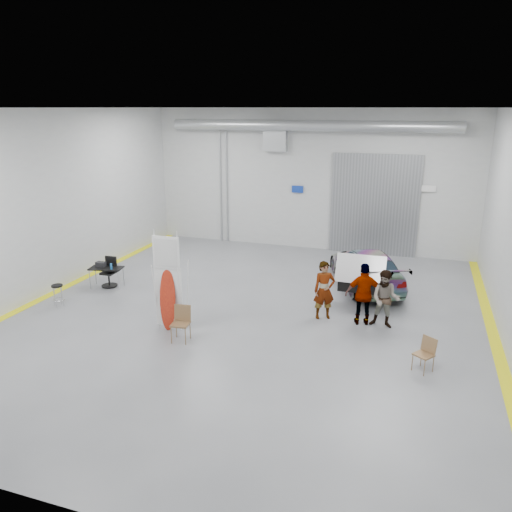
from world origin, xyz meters
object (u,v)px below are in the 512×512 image
(person_b, at_px, (385,299))
(work_table, at_px, (105,267))
(surfboard_display, at_px, (167,290))
(shop_stool, at_px, (58,296))
(folding_chair_far, at_px, (423,361))
(office_chair, at_px, (110,274))
(person_a, at_px, (324,290))
(person_c, at_px, (364,294))
(folding_chair_near, at_px, (181,331))
(sedan_car, at_px, (366,268))

(person_b, height_order, work_table, person_b)
(surfboard_display, relative_size, shop_stool, 4.03)
(folding_chair_far, height_order, office_chair, office_chair)
(person_a, bearing_deg, shop_stool, 166.84)
(work_table, bearing_deg, shop_stool, -99.97)
(work_table, bearing_deg, surfboard_display, -32.71)
(person_a, bearing_deg, office_chair, 151.84)
(shop_stool, distance_m, office_chair, 2.16)
(person_c, relative_size, shop_stool, 2.58)
(person_a, height_order, folding_chair_near, person_a)
(sedan_car, xyz_separation_m, person_b, (0.90, -3.36, 0.19))
(surfboard_display, relative_size, work_table, 2.37)
(folding_chair_far, relative_size, work_table, 0.69)
(sedan_car, distance_m, office_chair, 8.95)
(person_b, bearing_deg, folding_chair_near, -148.89)
(person_c, xyz_separation_m, folding_chair_near, (-4.47, -2.65, -0.62))
(person_c, xyz_separation_m, office_chair, (-8.77, 0.43, -0.46))
(folding_chair_far, bearing_deg, person_a, 175.95)
(sedan_car, xyz_separation_m, surfboard_display, (-4.83, -5.43, 0.51))
(sedan_car, xyz_separation_m, folding_chair_near, (-4.17, -6.00, -0.35))
(office_chair, bearing_deg, shop_stool, -103.97)
(folding_chair_far, bearing_deg, office_chair, -159.06)
(folding_chair_far, bearing_deg, person_b, 151.14)
(surfboard_display, height_order, office_chair, surfboard_display)
(folding_chair_far, relative_size, shop_stool, 1.17)
(person_b, distance_m, shop_stool, 9.96)
(person_b, relative_size, surfboard_display, 0.59)
(person_a, bearing_deg, folding_chair_near, -166.03)
(shop_stool, bearing_deg, person_b, 9.70)
(sedan_car, relative_size, shop_stool, 6.29)
(folding_chair_far, bearing_deg, folding_chair_near, -141.01)
(shop_stool, bearing_deg, person_c, 10.38)
(person_b, xyz_separation_m, folding_chair_far, (1.09, -2.26, -0.58))
(surfboard_display, bearing_deg, shop_stool, 171.86)
(surfboard_display, distance_m, shop_stool, 4.18)
(person_c, height_order, surfboard_display, surfboard_display)
(folding_chair_near, bearing_deg, person_a, 31.87)
(person_c, distance_m, surfboard_display, 5.54)
(person_c, xyz_separation_m, work_table, (-8.86, 0.31, -0.21))
(person_a, bearing_deg, sedan_car, 49.93)
(shop_stool, bearing_deg, surfboard_display, -5.55)
(shop_stool, height_order, work_table, work_table)
(folding_chair_near, relative_size, work_table, 0.79)
(sedan_car, distance_m, person_c, 3.37)
(person_a, height_order, office_chair, person_a)
(office_chair, bearing_deg, folding_chair_near, -37.57)
(person_a, xyz_separation_m, person_c, (1.16, -0.07, 0.04))
(person_b, height_order, shop_stool, person_b)
(surfboard_display, height_order, folding_chair_far, surfboard_display)
(shop_stool, height_order, office_chair, office_chair)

